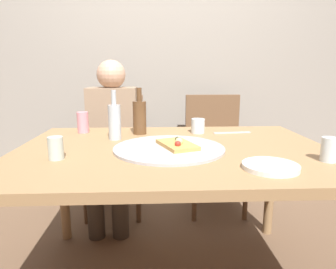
{
  "coord_description": "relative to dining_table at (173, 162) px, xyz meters",
  "views": [
    {
      "loc": [
        -0.09,
        -1.36,
        1.09
      ],
      "look_at": [
        -0.02,
        0.06,
        0.78
      ],
      "focal_mm": 31.72,
      "sensor_mm": 36.0,
      "label": 1
    }
  ],
  "objects": [
    {
      "name": "tumbler_near",
      "position": [
        0.61,
        -0.25,
        0.12
      ],
      "size": [
        0.06,
        0.06,
        0.1
      ],
      "primitive_type": "cylinder",
      "color": "silver",
      "rests_on": "dining_table"
    },
    {
      "name": "tumbler_far",
      "position": [
        0.17,
        0.33,
        0.11
      ],
      "size": [
        0.08,
        0.08,
        0.08
      ],
      "primitive_type": "cylinder",
      "color": "silver",
      "rests_on": "dining_table"
    },
    {
      "name": "table_knife",
      "position": [
        0.36,
        0.31,
        0.07
      ],
      "size": [
        0.22,
        0.04,
        0.01
      ],
      "primitive_type": "cube",
      "rotation": [
        0.0,
        0.0,
        0.09
      ],
      "color": "#B7B7BC",
      "rests_on": "dining_table"
    },
    {
      "name": "chair_left",
      "position": [
        -0.4,
        0.92,
        -0.15
      ],
      "size": [
        0.44,
        0.44,
        0.9
      ],
      "rotation": [
        0.0,
        0.0,
        3.14
      ],
      "color": "brown",
      "rests_on": "ground_plane"
    },
    {
      "name": "wine_glass",
      "position": [
        -0.49,
        -0.17,
        0.12
      ],
      "size": [
        0.06,
        0.06,
        0.09
      ],
      "primitive_type": "cylinder",
      "color": "#B7C6BC",
      "rests_on": "dining_table"
    },
    {
      "name": "dining_table",
      "position": [
        0.0,
        0.0,
        0.0
      ],
      "size": [
        1.48,
        1.04,
        0.73
      ],
      "color": "#99754C",
      "rests_on": "ground_plane"
    },
    {
      "name": "back_wall",
      "position": [
        0.0,
        1.35,
        0.64
      ],
      "size": [
        6.0,
        0.1,
        2.6
      ],
      "primitive_type": "cube",
      "color": "gray",
      "rests_on": "ground_plane"
    },
    {
      "name": "wine_bottle",
      "position": [
        -0.17,
        0.32,
        0.17
      ],
      "size": [
        0.08,
        0.08,
        0.26
      ],
      "color": "brown",
      "rests_on": "dining_table"
    },
    {
      "name": "pizza_slice_last",
      "position": [
        0.02,
        -0.03,
        0.09
      ],
      "size": [
        0.2,
        0.25,
        0.05
      ],
      "color": "tan",
      "rests_on": "pizza_tray"
    },
    {
      "name": "plate_stack",
      "position": [
        0.34,
        -0.33,
        0.08
      ],
      "size": [
        0.21,
        0.21,
        0.02
      ],
      "primitive_type": "cylinder",
      "color": "white",
      "rests_on": "dining_table"
    },
    {
      "name": "pizza_tray",
      "position": [
        -0.02,
        -0.04,
        0.08
      ],
      "size": [
        0.51,
        0.51,
        0.01
      ],
      "primitive_type": "cylinder",
      "color": "#ADADB2",
      "rests_on": "dining_table"
    },
    {
      "name": "chair_right",
      "position": [
        0.39,
        0.92,
        -0.15
      ],
      "size": [
        0.44,
        0.44,
        0.9
      ],
      "rotation": [
        0.0,
        0.0,
        3.14
      ],
      "color": "brown",
      "rests_on": "ground_plane"
    },
    {
      "name": "soda_can",
      "position": [
        -0.51,
        0.37,
        0.13
      ],
      "size": [
        0.07,
        0.07,
        0.12
      ],
      "primitive_type": "cylinder",
      "color": "pink",
      "rests_on": "dining_table"
    },
    {
      "name": "beer_bottle",
      "position": [
        -0.3,
        0.18,
        0.17
      ],
      "size": [
        0.07,
        0.07,
        0.26
      ],
      "color": "#B2BCC1",
      "rests_on": "dining_table"
    },
    {
      "name": "guest_in_sweater",
      "position": [
        -0.4,
        0.77,
        -0.02
      ],
      "size": [
        0.36,
        0.56,
        1.17
      ],
      "rotation": [
        0.0,
        0.0,
        3.14
      ],
      "color": "#937A60",
      "rests_on": "ground_plane"
    }
  ]
}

